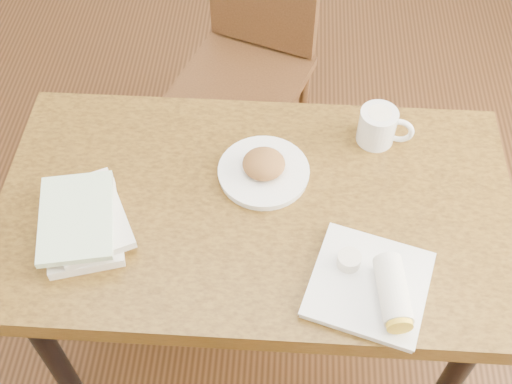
# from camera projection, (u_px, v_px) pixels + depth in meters

# --- Properties ---
(ground) EXTENTS (4.00, 5.00, 0.01)m
(ground) POSITION_uv_depth(u_px,v_px,m) (256.00, 333.00, 2.22)
(ground) COLOR #472814
(ground) RESTS_ON ground
(table) EXTENTS (1.31, 0.73, 0.75)m
(table) POSITION_uv_depth(u_px,v_px,m) (256.00, 223.00, 1.69)
(table) COLOR brown
(table) RESTS_ON ground
(chair_far) EXTENTS (0.54, 0.54, 0.95)m
(chair_far) POSITION_uv_depth(u_px,v_px,m) (251.00, 50.00, 2.28)
(chair_far) COLOR #492C15
(chair_far) RESTS_ON ground
(plate_scone) EXTENTS (0.24, 0.24, 0.08)m
(plate_scone) POSITION_uv_depth(u_px,v_px,m) (264.00, 169.00, 1.66)
(plate_scone) COLOR white
(plate_scone) RESTS_ON table
(coffee_mug) EXTENTS (0.15, 0.10, 0.10)m
(coffee_mug) POSITION_uv_depth(u_px,v_px,m) (379.00, 126.00, 1.71)
(coffee_mug) COLOR white
(coffee_mug) RESTS_ON table
(plate_burrito) EXTENTS (0.32, 0.32, 0.09)m
(plate_burrito) POSITION_uv_depth(u_px,v_px,m) (376.00, 286.00, 1.44)
(plate_burrito) COLOR white
(plate_burrito) RESTS_ON table
(book_stack) EXTENTS (0.27, 0.31, 0.07)m
(book_stack) POSITION_uv_depth(u_px,v_px,m) (83.00, 221.00, 1.54)
(book_stack) COLOR white
(book_stack) RESTS_ON table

